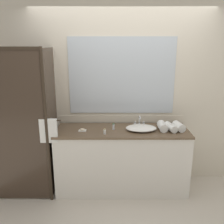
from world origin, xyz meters
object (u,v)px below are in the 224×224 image
at_px(faucet, 140,122).
at_px(rolled_towel_middle, 172,127).
at_px(amenity_bottle_shampoo, 106,131).
at_px(soap_dish, 83,130).
at_px(rolled_towel_far_edge, 163,126).
at_px(rolled_towel_near_edge, 180,126).
at_px(sink_basin, 142,128).
at_px(amenity_bottle_conditioner, 114,127).

xyz_separation_m(faucet, rolled_towel_middle, (0.40, -0.21, 0.00)).
relative_size(faucet, amenity_bottle_shampoo, 2.28).
bearing_deg(faucet, amenity_bottle_shampoo, -144.82).
relative_size(soap_dish, rolled_towel_far_edge, 0.46).
relative_size(amenity_bottle_shampoo, rolled_towel_near_edge, 0.37).
height_order(amenity_bottle_shampoo, rolled_towel_near_edge, rolled_towel_near_edge).
xyz_separation_m(faucet, soap_dish, (-0.79, -0.23, -0.03)).
xyz_separation_m(soap_dish, rolled_towel_far_edge, (1.07, 0.03, 0.04)).
bearing_deg(soap_dish, rolled_towel_middle, 1.09).
height_order(faucet, amenity_bottle_shampoo, faucet).
height_order(faucet, rolled_towel_middle, faucet).
bearing_deg(rolled_towel_middle, sink_basin, 178.07).
bearing_deg(amenity_bottle_shampoo, faucet, 35.18).
distance_m(soap_dish, amenity_bottle_conditioner, 0.42).
xyz_separation_m(sink_basin, amenity_bottle_conditioner, (-0.37, 0.03, 0.01)).
xyz_separation_m(sink_basin, faucet, (0.00, 0.20, 0.02)).
bearing_deg(amenity_bottle_conditioner, soap_dish, -171.61).
distance_m(amenity_bottle_shampoo, rolled_towel_middle, 0.89).
bearing_deg(soap_dish, rolled_towel_near_edge, 1.32).
relative_size(amenity_bottle_conditioner, rolled_towel_near_edge, 0.42).
relative_size(soap_dish, rolled_towel_middle, 0.42).
distance_m(amenity_bottle_conditioner, rolled_towel_middle, 0.77).
bearing_deg(amenity_bottle_shampoo, soap_dish, 160.18).
distance_m(sink_basin, faucet, 0.20).
xyz_separation_m(soap_dish, amenity_bottle_shampoo, (0.30, -0.11, 0.02)).
xyz_separation_m(sink_basin, rolled_towel_near_edge, (0.51, -0.01, 0.02)).
xyz_separation_m(faucet, rolled_towel_near_edge, (0.51, -0.20, 0.01)).
distance_m(faucet, rolled_towel_middle, 0.45).
bearing_deg(rolled_towel_near_edge, faucet, 158.04).
xyz_separation_m(sink_basin, amenity_bottle_shampoo, (-0.49, -0.14, 0.00)).
relative_size(faucet, amenity_bottle_conditioner, 1.99).
bearing_deg(rolled_towel_near_edge, sink_basin, 179.33).
xyz_separation_m(soap_dish, rolled_towel_near_edge, (1.29, 0.03, 0.04)).
distance_m(amenity_bottle_shampoo, rolled_towel_near_edge, 1.00).
relative_size(faucet, rolled_towel_far_edge, 0.78).
bearing_deg(faucet, rolled_towel_far_edge, -35.19).
bearing_deg(rolled_towel_near_edge, rolled_towel_middle, -176.13).
distance_m(soap_dish, rolled_towel_middle, 1.19).
xyz_separation_m(rolled_towel_near_edge, rolled_towel_middle, (-0.11, -0.01, -0.01)).
bearing_deg(rolled_towel_far_edge, amenity_bottle_shampoo, -169.62).
distance_m(sink_basin, rolled_towel_far_edge, 0.29).
bearing_deg(rolled_towel_far_edge, soap_dish, -178.27).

